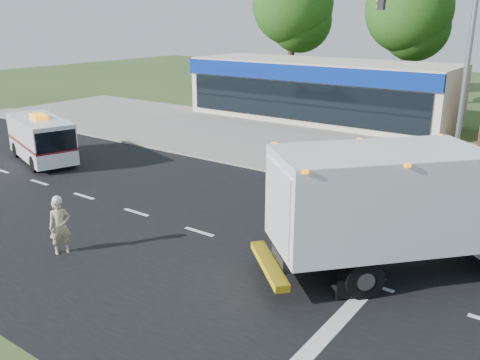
% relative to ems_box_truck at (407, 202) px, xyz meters
% --- Properties ---
extents(ground, '(120.00, 120.00, 0.00)m').
position_rel_ems_box_truck_xyz_m(ground, '(-3.32, -1.23, -2.06)').
color(ground, '#385123').
rests_on(ground, ground).
extents(road_asphalt, '(60.00, 14.00, 0.02)m').
position_rel_ems_box_truck_xyz_m(road_asphalt, '(-3.32, -1.23, -2.05)').
color(road_asphalt, black).
rests_on(road_asphalt, ground).
extents(sidewalk, '(60.00, 2.40, 0.12)m').
position_rel_ems_box_truck_xyz_m(sidewalk, '(-3.32, 6.97, -2.00)').
color(sidewalk, gray).
rests_on(sidewalk, ground).
extents(parking_apron, '(60.00, 9.00, 0.02)m').
position_rel_ems_box_truck_xyz_m(parking_apron, '(-3.32, 12.77, -2.05)').
color(parking_apron, gray).
rests_on(parking_apron, ground).
extents(lane_markings, '(55.20, 7.00, 0.01)m').
position_rel_ems_box_truck_xyz_m(lane_markings, '(-1.97, -2.58, -2.04)').
color(lane_markings, silver).
rests_on(lane_markings, road_asphalt).
extents(ems_box_truck, '(7.24, 7.61, 3.57)m').
position_rel_ems_box_truck_xyz_m(ems_box_truck, '(0.00, 0.00, 0.00)').
color(ems_box_truck, black).
rests_on(ems_box_truck, ground).
extents(emergency_worker, '(0.65, 0.74, 1.83)m').
position_rel_ems_box_truck_xyz_m(emergency_worker, '(-8.68, -4.82, -1.16)').
color(emergency_worker, tan).
rests_on(emergency_worker, ground).
extents(ambulance_van, '(5.32, 3.36, 2.34)m').
position_rel_ems_box_truck_xyz_m(ambulance_van, '(-18.04, 0.87, -0.87)').
color(ambulance_van, white).
rests_on(ambulance_van, ground).
extents(retail_strip_mall, '(18.00, 6.20, 4.00)m').
position_rel_ems_box_truck_xyz_m(retail_strip_mall, '(-12.32, 18.70, -0.04)').
color(retail_strip_mall, beige).
rests_on(retail_strip_mall, ground).
extents(traffic_signal_pole, '(3.51, 0.25, 8.00)m').
position_rel_ems_box_truck_xyz_m(traffic_signal_pole, '(-0.96, 6.37, 2.87)').
color(traffic_signal_pole, gray).
rests_on(traffic_signal_pole, ground).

